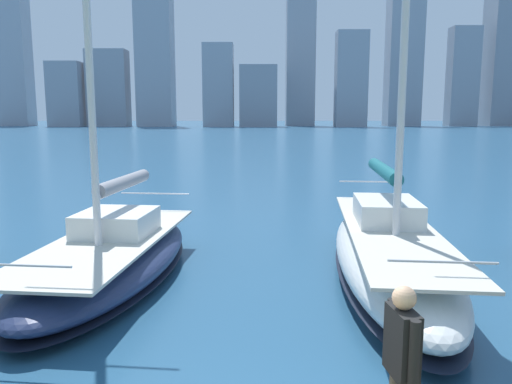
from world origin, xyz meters
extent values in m
cube|color=gray|center=(-81.51, -167.21, 27.22)|extent=(10.01, 10.94, 54.44)
cube|color=#9398A2|center=(-66.78, -162.33, 15.84)|extent=(9.08, 6.12, 31.67)
cube|color=#989DA7|center=(-47.56, -163.15, 20.88)|extent=(10.76, 8.20, 41.75)
cube|color=#989DA7|center=(-28.69, -152.76, 14.45)|extent=(9.54, 6.16, 28.89)
cube|color=#999EA8|center=(-14.11, -166.57, 21.12)|extent=(9.41, 8.52, 42.23)
cube|color=#8E939D|center=(-0.10, -155.43, 9.41)|extent=(11.55, 11.05, 18.83)
cube|color=#9CA1AB|center=(12.40, -155.29, 12.76)|extent=(9.41, 7.27, 25.52)
cube|color=#9DA2AC|center=(32.77, -159.14, 25.28)|extent=(11.16, 9.98, 50.56)
cube|color=#9297A1|center=(48.23, -159.31, 12.09)|extent=(12.67, 7.27, 24.19)
cube|color=#9499A3|center=(60.67, -156.00, 10.07)|extent=(10.26, 7.34, 20.13)
cube|color=#9EA3AD|center=(82.40, -167.55, 24.54)|extent=(10.76, 7.54, 49.09)
ellipsoid|color=white|center=(-3.04, -7.09, 0.63)|extent=(3.25, 9.66, 1.25)
ellipsoid|color=black|center=(-3.04, -7.09, 0.28)|extent=(3.27, 9.71, 0.10)
cube|color=beige|center=(-3.04, -7.09, 1.28)|extent=(2.72, 8.49, 0.06)
cube|color=silver|center=(-3.09, -7.66, 1.59)|extent=(1.61, 2.21, 0.55)
cylinder|color=silver|center=(-2.97, -6.38, 5.88)|extent=(0.16, 0.16, 9.14)
cylinder|color=silver|center=(-3.16, -8.36, 2.36)|extent=(0.50, 3.97, 0.12)
cylinder|color=#19606B|center=(-3.16, -8.36, 2.48)|extent=(0.66, 3.68, 0.32)
cylinder|color=silver|center=(-2.63, -2.75, 1.80)|extent=(1.53, 0.19, 0.04)
cylinder|color=silver|center=(-3.44, -11.34, 1.80)|extent=(1.77, 0.21, 0.04)
ellipsoid|color=navy|center=(3.47, -7.11, 0.49)|extent=(3.55, 8.21, 0.98)
ellipsoid|color=black|center=(3.47, -7.11, 0.22)|extent=(3.57, 8.25, 0.10)
cube|color=beige|center=(3.47, -7.11, 1.01)|extent=(2.96, 7.21, 0.06)
cube|color=silver|center=(3.42, -7.59, 1.31)|extent=(1.83, 1.91, 0.55)
cylinder|color=silver|center=(3.53, -6.51, 5.44)|extent=(0.16, 0.16, 8.81)
cylinder|color=silver|center=(3.36, -8.18, 2.09)|extent=(0.45, 3.35, 0.12)
cylinder|color=gray|center=(3.36, -8.18, 2.21)|extent=(0.62, 3.10, 0.32)
cylinder|color=silver|center=(3.83, -3.46, 1.53)|extent=(1.80, 0.22, 0.04)
cylinder|color=silver|center=(3.12, -10.68, 1.53)|extent=(2.08, 0.24, 0.04)
cube|color=black|center=(-1.36, -0.32, 1.74)|extent=(0.25, 0.48, 0.67)
cylinder|color=black|center=(-1.32, -0.59, 1.77)|extent=(0.10, 0.10, 0.61)
cylinder|color=black|center=(-1.39, -0.06, 1.77)|extent=(0.10, 0.10, 0.61)
sphere|color=tan|center=(-1.36, -0.32, 2.19)|extent=(0.23, 0.23, 0.23)
camera|label=1|loc=(0.01, 4.14, 3.89)|focal=35.00mm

